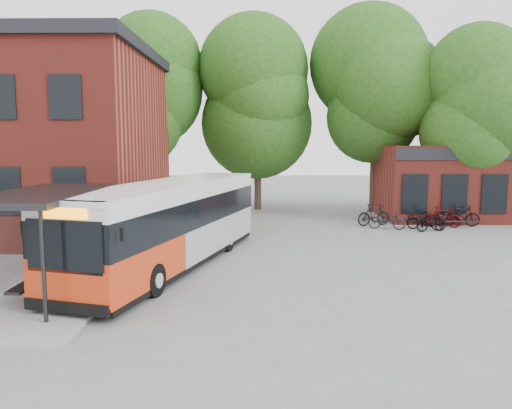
{
  "coord_description": "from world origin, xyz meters",
  "views": [
    {
      "loc": [
        1.32,
        -14.19,
        4.16
      ],
      "look_at": [
        1.08,
        3.24,
        2.0
      ],
      "focal_mm": 35.0,
      "sensor_mm": 36.0,
      "label": 1
    }
  ],
  "objects_px": {
    "city_bus": "(171,225)",
    "bicycle_7": "(461,216)",
    "bicycle_4": "(425,221)",
    "bicycle_0": "(387,220)",
    "bicycle_5": "(443,217)",
    "bicycle_6": "(450,217)",
    "bicycle_1": "(374,215)",
    "bicycle_2": "(416,217)",
    "bicycle_3": "(432,222)",
    "bus_shelter": "(48,243)"
  },
  "relations": [
    {
      "from": "city_bus",
      "to": "bicycle_4",
      "type": "bearing_deg",
      "value": 49.15
    },
    {
      "from": "bus_shelter",
      "to": "bicycle_2",
      "type": "relative_size",
      "value": 4.27
    },
    {
      "from": "bicycle_0",
      "to": "bicycle_4",
      "type": "distance_m",
      "value": 1.82
    },
    {
      "from": "bicycle_6",
      "to": "bicycle_5",
      "type": "bearing_deg",
      "value": 121.32
    },
    {
      "from": "bicycle_2",
      "to": "bicycle_3",
      "type": "bearing_deg",
      "value": -151.71
    },
    {
      "from": "city_bus",
      "to": "bicycle_5",
      "type": "xyz_separation_m",
      "value": [
        12.01,
        8.03,
        -0.91
      ]
    },
    {
      "from": "bus_shelter",
      "to": "city_bus",
      "type": "bearing_deg",
      "value": 50.46
    },
    {
      "from": "bicycle_5",
      "to": "bicycle_6",
      "type": "bearing_deg",
      "value": -29.59
    },
    {
      "from": "city_bus",
      "to": "bicycle_0",
      "type": "xyz_separation_m",
      "value": [
        9.09,
        7.39,
        -0.97
      ]
    },
    {
      "from": "city_bus",
      "to": "bicycle_7",
      "type": "xyz_separation_m",
      "value": [
        12.99,
        8.29,
        -0.88
      ]
    },
    {
      "from": "city_bus",
      "to": "bus_shelter",
      "type": "bearing_deg",
      "value": -114.21
    },
    {
      "from": "bicycle_3",
      "to": "bicycle_5",
      "type": "bearing_deg",
      "value": -52.33
    },
    {
      "from": "bicycle_4",
      "to": "bicycle_5",
      "type": "distance_m",
      "value": 1.33
    },
    {
      "from": "bicycle_5",
      "to": "bicycle_6",
      "type": "distance_m",
      "value": 0.69
    },
    {
      "from": "bus_shelter",
      "to": "bicycle_7",
      "type": "height_order",
      "value": "bus_shelter"
    },
    {
      "from": "bus_shelter",
      "to": "bicycle_5",
      "type": "distance_m",
      "value": 18.62
    },
    {
      "from": "bicycle_3",
      "to": "bicycle_4",
      "type": "xyz_separation_m",
      "value": [
        -0.13,
        0.53,
        -0.03
      ]
    },
    {
      "from": "bicycle_0",
      "to": "bicycle_1",
      "type": "bearing_deg",
      "value": 39.29
    },
    {
      "from": "city_bus",
      "to": "bicycle_5",
      "type": "relative_size",
      "value": 6.52
    },
    {
      "from": "bus_shelter",
      "to": "bicycle_0",
      "type": "bearing_deg",
      "value": 42.16
    },
    {
      "from": "bicycle_0",
      "to": "bicycle_7",
      "type": "relative_size",
      "value": 0.96
    },
    {
      "from": "bicycle_2",
      "to": "bicycle_6",
      "type": "bearing_deg",
      "value": -70.11
    },
    {
      "from": "city_bus",
      "to": "bicycle_4",
      "type": "xyz_separation_m",
      "value": [
        10.9,
        7.3,
        -0.98
      ]
    },
    {
      "from": "bicycle_7",
      "to": "bicycle_3",
      "type": "bearing_deg",
      "value": 136.48
    },
    {
      "from": "bicycle_6",
      "to": "bicycle_7",
      "type": "distance_m",
      "value": 0.5
    },
    {
      "from": "bicycle_4",
      "to": "bicycle_3",
      "type": "bearing_deg",
      "value": -143.76
    },
    {
      "from": "bicycle_3",
      "to": "bicycle_2",
      "type": "bearing_deg",
      "value": -9.05
    },
    {
      "from": "bus_shelter",
      "to": "bicycle_3",
      "type": "xyz_separation_m",
      "value": [
        13.76,
        10.08,
        -0.98
      ]
    },
    {
      "from": "bicycle_1",
      "to": "bicycle_7",
      "type": "xyz_separation_m",
      "value": [
        4.31,
        -0.17,
        -0.0
      ]
    },
    {
      "from": "bicycle_2",
      "to": "bicycle_7",
      "type": "distance_m",
      "value": 2.15
    },
    {
      "from": "bus_shelter",
      "to": "bicycle_0",
      "type": "xyz_separation_m",
      "value": [
        11.82,
        10.7,
        -0.99
      ]
    },
    {
      "from": "bicycle_4",
      "to": "bicycle_7",
      "type": "relative_size",
      "value": 0.93
    },
    {
      "from": "bicycle_0",
      "to": "bicycle_6",
      "type": "bearing_deg",
      "value": -54.08
    },
    {
      "from": "bicycle_7",
      "to": "bicycle_2",
      "type": "bearing_deg",
      "value": 91.62
    },
    {
      "from": "bus_shelter",
      "to": "bicycle_0",
      "type": "relative_size",
      "value": 4.01
    },
    {
      "from": "bus_shelter",
      "to": "bicycle_3",
      "type": "relative_size",
      "value": 4.45
    },
    {
      "from": "bicycle_6",
      "to": "bicycle_7",
      "type": "relative_size",
      "value": 0.94
    },
    {
      "from": "bicycle_0",
      "to": "bicycle_3",
      "type": "relative_size",
      "value": 1.11
    },
    {
      "from": "bicycle_1",
      "to": "bicycle_6",
      "type": "bearing_deg",
      "value": -110.75
    },
    {
      "from": "bicycle_0",
      "to": "bicycle_7",
      "type": "xyz_separation_m",
      "value": [
        3.91,
        0.9,
        0.09
      ]
    },
    {
      "from": "city_bus",
      "to": "bicycle_1",
      "type": "relative_size",
      "value": 6.1
    },
    {
      "from": "bus_shelter",
      "to": "bicycle_6",
      "type": "relative_size",
      "value": 4.08
    },
    {
      "from": "bicycle_2",
      "to": "bicycle_3",
      "type": "height_order",
      "value": "bicycle_3"
    },
    {
      "from": "bicycle_1",
      "to": "bicycle_2",
      "type": "xyz_separation_m",
      "value": [
        2.18,
        0.1,
        -0.12
      ]
    },
    {
      "from": "bicycle_4",
      "to": "bicycle_0",
      "type": "bearing_deg",
      "value": 109.4
    },
    {
      "from": "bicycle_1",
      "to": "bicycle_7",
      "type": "height_order",
      "value": "bicycle_1"
    },
    {
      "from": "bicycle_2",
      "to": "bicycle_3",
      "type": "distance_m",
      "value": 1.79
    },
    {
      "from": "bicycle_3",
      "to": "bicycle_6",
      "type": "relative_size",
      "value": 0.92
    },
    {
      "from": "bus_shelter",
      "to": "bicycle_4",
      "type": "xyz_separation_m",
      "value": [
        13.63,
        10.61,
        -1.0
      ]
    },
    {
      "from": "bicycle_1",
      "to": "bicycle_5",
      "type": "bearing_deg",
      "value": -118.23
    }
  ]
}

